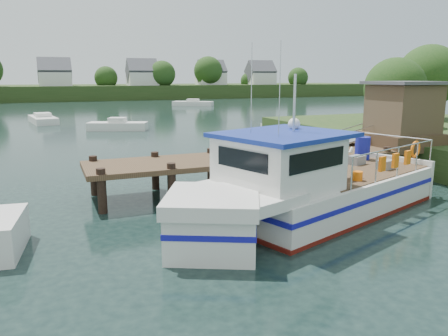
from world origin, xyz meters
name	(u,v)px	position (x,y,z in m)	size (l,w,h in m)	color
ground_plane	(233,189)	(0.00, 0.00, 0.00)	(160.00, 160.00, 0.00)	black
far_shore	(81,89)	(0.01, 82.37, 2.10)	(140.00, 42.55, 9.22)	#2B3F1A
dock	(360,130)	(6.51, 0.01, 2.24)	(16.60, 3.00, 4.78)	#483522
lobster_boat	(307,189)	(0.74, -4.55, 1.03)	(11.55, 6.55, 5.67)	silver
moored_far	(193,103)	(15.36, 52.49, 0.41)	(6.71, 5.45, 1.11)	silver
moored_b	(118,126)	(-1.30, 22.97, 0.42)	(5.42, 3.55, 1.14)	silver
moored_c	(295,126)	(13.69, 17.63, 0.35)	(6.21, 2.56, 0.96)	silver
moored_d	(43,119)	(-7.47, 32.23, 0.39)	(3.04, 6.44, 1.05)	silver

